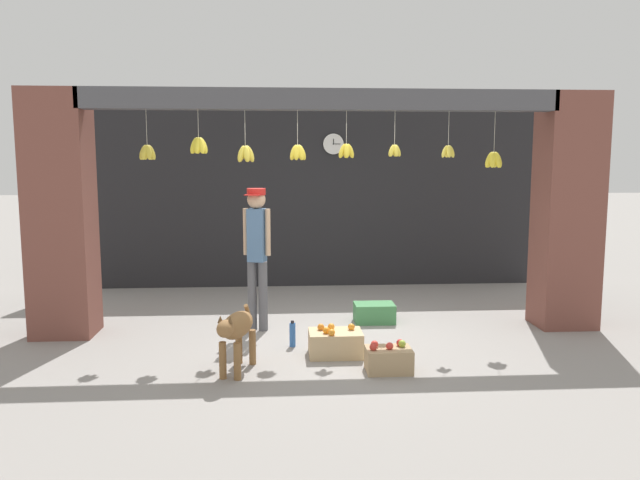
{
  "coord_description": "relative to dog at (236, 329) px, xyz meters",
  "views": [
    {
      "loc": [
        -0.51,
        -7.15,
        2.09
      ],
      "look_at": [
        0.0,
        0.45,
        1.1
      ],
      "focal_mm": 35.0,
      "sensor_mm": 36.0,
      "label": 1
    }
  ],
  "objects": [
    {
      "name": "ground_plane",
      "position": [
        0.93,
        1.19,
        -0.44
      ],
      "size": [
        60.0,
        60.0,
        0.0
      ],
      "primitive_type": "plane",
      "color": "gray"
    },
    {
      "name": "shop_back_wall",
      "position": [
        0.93,
        4.22,
        1.0
      ],
      "size": [
        7.41,
        0.12,
        2.88
      ],
      "primitive_type": "cube",
      "color": "#232326",
      "rests_on": "ground_plane"
    },
    {
      "name": "shop_pillar_left",
      "position": [
        -2.12,
        1.49,
        1.0
      ],
      "size": [
        0.7,
        0.6,
        2.88
      ],
      "primitive_type": "cube",
      "color": "brown",
      "rests_on": "ground_plane"
    },
    {
      "name": "shop_pillar_right",
      "position": [
        3.98,
        1.49,
        1.0
      ],
      "size": [
        0.7,
        0.6,
        2.88
      ],
      "primitive_type": "cube",
      "color": "brown",
      "rests_on": "ground_plane"
    },
    {
      "name": "storefront_awning",
      "position": [
        0.91,
        1.31,
        2.26
      ],
      "size": [
        5.51,
        0.3,
        0.92
      ],
      "color": "#4C4C51"
    },
    {
      "name": "dog",
      "position": [
        0.0,
        0.0,
        0.0
      ],
      "size": [
        0.4,
        0.87,
        0.65
      ],
      "rotation": [
        0.0,
        0.0,
        -1.85
      ],
      "color": "olive",
      "rests_on": "ground_plane"
    },
    {
      "name": "shopkeeper",
      "position": [
        0.16,
        1.53,
        0.6
      ],
      "size": [
        0.33,
        0.3,
        1.74
      ],
      "rotation": [
        0.0,
        0.0,
        2.84
      ],
      "color": "#56565B",
      "rests_on": "ground_plane"
    },
    {
      "name": "fruit_crate_oranges",
      "position": [
        1.01,
        0.47,
        -0.3
      ],
      "size": [
        0.57,
        0.4,
        0.33
      ],
      "color": "tan",
      "rests_on": "ground_plane"
    },
    {
      "name": "fruit_crate_apples",
      "position": [
        1.49,
        -0.07,
        -0.31
      ],
      "size": [
        0.45,
        0.32,
        0.3
      ],
      "color": "tan",
      "rests_on": "ground_plane"
    },
    {
      "name": "produce_box_green",
      "position": [
        1.64,
        1.79,
        -0.31
      ],
      "size": [
        0.51,
        0.35,
        0.25
      ],
      "primitive_type": "cube",
      "color": "#42844C",
      "rests_on": "ground_plane"
    },
    {
      "name": "water_bottle",
      "position": [
        0.57,
        0.82,
        -0.3
      ],
      "size": [
        0.07,
        0.07,
        0.3
      ],
      "color": "#2D60AD",
      "rests_on": "ground_plane"
    },
    {
      "name": "wall_clock",
      "position": [
        1.32,
        4.14,
        1.89
      ],
      "size": [
        0.35,
        0.03,
        0.35
      ],
      "color": "black"
    }
  ]
}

